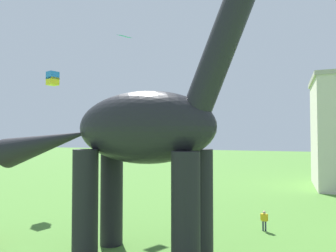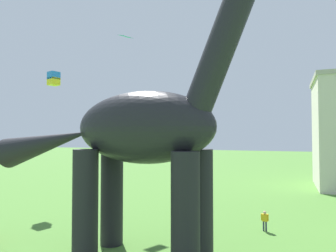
{
  "view_description": "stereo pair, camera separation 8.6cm",
  "coord_description": "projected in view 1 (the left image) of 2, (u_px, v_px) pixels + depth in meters",
  "views": [
    {
      "loc": [
        6.02,
        -7.19,
        5.91
      ],
      "look_at": [
        0.49,
        6.77,
        6.42
      ],
      "focal_mm": 32.03,
      "sensor_mm": 36.0,
      "label": 1
    },
    {
      "loc": [
        6.1,
        -7.16,
        5.91
      ],
      "look_at": [
        0.49,
        6.77,
        6.42
      ],
      "focal_mm": 32.03,
      "sensor_mm": 36.0,
      "label": 2
    }
  ],
  "objects": [
    {
      "name": "person_photographer",
      "position": [
        264.0,
        219.0,
        18.68
      ],
      "size": [
        0.47,
        0.21,
        1.24
      ],
      "rotation": [
        0.0,
        0.0,
        0.41
      ],
      "color": "#2D3347",
      "rests_on": "ground_plane"
    },
    {
      "name": "kite_far_left",
      "position": [
        125.0,
        36.0,
        26.71
      ],
      "size": [
        1.28,
        1.43,
        0.28
      ],
      "color": "#19B2B7"
    },
    {
      "name": "kite_near_high",
      "position": [
        53.0,
        79.0,
        27.96
      ],
      "size": [
        1.08,
        1.08,
        1.25
      ],
      "color": "#287AE5"
    },
    {
      "name": "dinosaur_sculpture",
      "position": [
        142.0,
        127.0,
        14.63
      ],
      "size": [
        16.78,
        3.55,
        17.54
      ],
      "rotation": [
        0.0,
        0.0,
        -0.17
      ],
      "color": "black",
      "rests_on": "ground_plane"
    }
  ]
}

